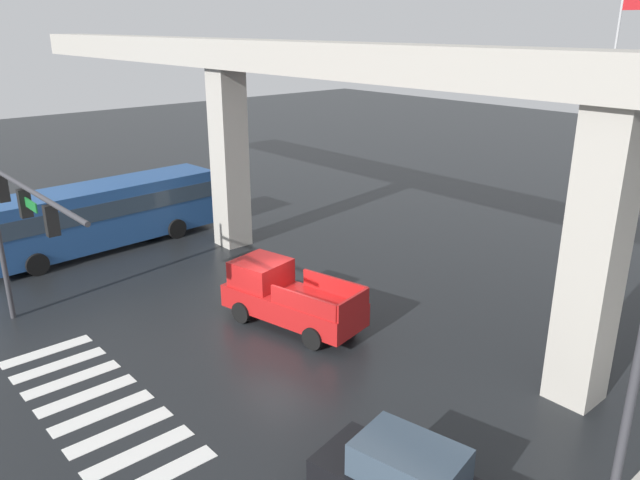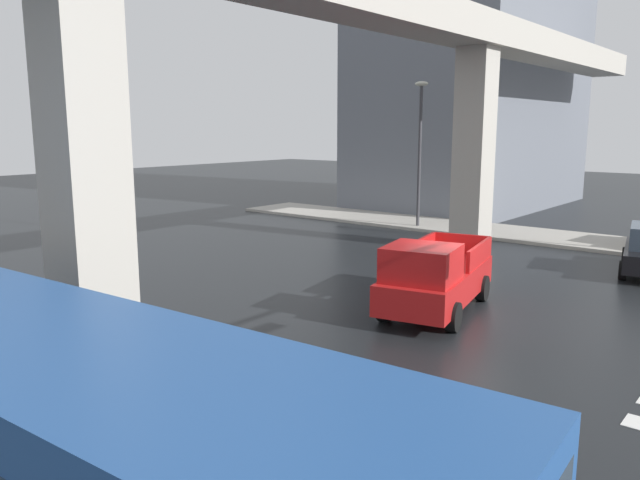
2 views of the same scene
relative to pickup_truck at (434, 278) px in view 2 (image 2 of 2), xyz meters
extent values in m
plane|color=black|center=(0.37, -0.68, -0.99)|extent=(120.00, 120.00, 0.00)
cube|color=#ADA89E|center=(-8.20, 3.23, 3.09)|extent=(1.30, 1.30, 8.16)
cube|color=#ADA89E|center=(8.95, 3.23, 3.09)|extent=(1.30, 1.30, 8.16)
cube|color=#ADA89E|center=(13.57, 1.32, -0.91)|extent=(4.00, 36.00, 0.15)
cube|color=red|center=(0.29, 0.06, -0.21)|extent=(5.38, 2.91, 0.80)
cube|color=red|center=(-1.12, -0.24, 0.64)|extent=(2.02, 2.06, 0.90)
cube|color=#3F5160|center=(-1.58, -0.33, 0.64)|extent=(0.44, 1.66, 0.77)
cube|color=red|center=(1.60, -0.56, 0.49)|extent=(2.62, 0.64, 0.60)
cube|color=red|center=(1.24, 1.15, 0.49)|extent=(2.62, 0.64, 0.60)
cube|color=red|center=(2.74, 0.57, 0.49)|extent=(0.46, 1.73, 0.60)
cylinder|color=black|center=(-1.07, -1.15, -0.61)|extent=(0.80, 0.43, 0.76)
cylinder|color=black|center=(-1.44, 0.62, -0.61)|extent=(0.80, 0.43, 0.76)
cylinder|color=black|center=(2.03, -0.50, -0.61)|extent=(0.80, 0.43, 0.76)
cylinder|color=black|center=(1.66, 1.27, -0.61)|extent=(0.80, 0.43, 0.76)
cube|color=#234C8C|center=(-11.78, -1.44, 0.65)|extent=(3.18, 10.94, 2.70)
cube|color=#2D3D4C|center=(-11.78, -1.44, 1.12)|extent=(3.18, 10.40, 0.76)
cylinder|color=black|center=(-10.75, 1.61, -0.51)|extent=(0.41, 0.98, 0.96)
cylinder|color=black|center=(10.01, -2.53, -0.67)|extent=(0.67, 0.36, 0.64)
cylinder|color=black|center=(7.40, -3.05, -0.67)|extent=(0.67, 0.36, 0.64)
cylinder|color=black|center=(13.17, -2.32, -0.67)|extent=(0.67, 0.34, 0.64)
cylinder|color=#38383D|center=(12.37, 7.72, 2.51)|extent=(0.16, 0.16, 7.00)
ellipsoid|color=beige|center=(12.37, 7.72, 6.13)|extent=(0.44, 0.70, 0.24)
cylinder|color=silver|center=(1.63, 18.95, 4.72)|extent=(0.12, 0.12, 11.42)
camera|label=1|loc=(15.48, -12.01, 8.96)|focal=34.59mm
camera|label=2|loc=(-14.66, -7.92, 4.05)|focal=34.74mm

